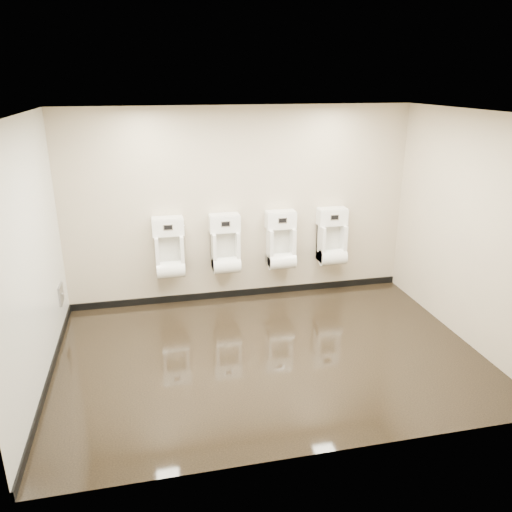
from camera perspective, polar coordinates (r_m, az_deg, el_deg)
The scene contains 14 objects.
ground at distance 6.13m, azimuth 1.45°, elevation -11.09°, with size 5.00×3.50×0.00m, color black.
ceiling at distance 5.28m, azimuth 1.72°, elevation 16.01°, with size 5.00×3.50×0.00m, color silver.
back_wall at distance 7.19m, azimuth -1.78°, elevation 5.70°, with size 5.00×0.02×2.80m, color #BCAC8F.
front_wall at distance 4.00m, azimuth 7.64°, elevation -6.29°, with size 5.00×0.02×2.80m, color #BCAC8F.
left_wall at distance 5.54m, azimuth -24.42°, elevation -0.44°, with size 0.02×3.50×2.80m, color #BCAC8F.
right_wall at distance 6.59m, azimuth 23.21°, elevation 2.77°, with size 0.02×3.50×2.80m, color #BCAC8F.
tile_overlay_left at distance 5.54m, azimuth -24.37°, elevation -0.44°, with size 0.01×3.50×2.80m, color white.
skirting_back at distance 7.62m, azimuth -1.66°, elevation -4.22°, with size 5.00×0.02×0.10m, color black.
skirting_left at distance 6.10m, azimuth -22.50°, elevation -12.44°, with size 0.02×3.50×0.10m, color black.
access_panel at distance 6.95m, azimuth -21.40°, elevation -4.07°, with size 0.04×0.25×0.25m.
urinal_0 at distance 7.10m, azimuth -9.86°, elevation 0.46°, with size 0.45×0.34×0.83m.
urinal_1 at distance 7.17m, azimuth -3.51°, elevation 0.91°, with size 0.45×0.34×0.83m.
urinal_2 at distance 7.34m, azimuth 2.88°, elevation 1.36°, with size 0.45×0.34×0.83m.
urinal_3 at distance 7.58m, azimuth 8.67°, elevation 1.75°, with size 0.45×0.34×0.83m.
Camera 1 is at (-1.28, -5.11, 3.14)m, focal length 35.00 mm.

